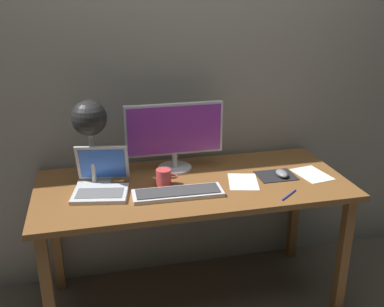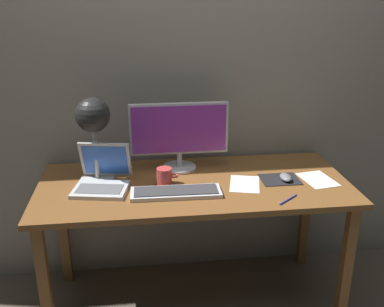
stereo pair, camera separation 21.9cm
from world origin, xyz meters
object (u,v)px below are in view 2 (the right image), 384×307
Objects in this scene: coffee_mug at (165,176)px; monitor at (179,133)px; desk_lamp at (93,121)px; mouse at (286,177)px; laptop at (103,175)px; pen at (288,200)px; keyboard_main at (176,192)px.

monitor is at bearing 63.78° from coffee_mug.
mouse is at bearing -7.83° from desk_lamp.
mouse is (0.97, -0.13, -0.30)m from desk_lamp.
coffee_mug is at bearing -116.22° from monitor.
pen is (0.88, -0.27, -0.06)m from laptop.
laptop is 0.31m from coffee_mug.
laptop is 0.92m from pen.
monitor is 1.71× the size of laptop.
coffee_mug is (0.31, -0.01, -0.02)m from laptop.
monitor is 3.80× the size of pen.
monitor reaches higher than mouse.
monitor is at bearing 156.41° from mouse.
mouse is 0.63m from coffee_mug.
pen is at bearing -13.83° from keyboard_main.
keyboard_main is 4.62× the size of mouse.
monitor is 0.27m from coffee_mug.
desk_lamp is 1.03m from mouse.
coffee_mug reaches higher than pen.
pen is (0.57, -0.26, -0.04)m from coffee_mug.
mouse is at bearing -3.06° from laptop.
monitor is 0.47m from laptop.
coffee_mug is (-0.05, 0.13, 0.03)m from keyboard_main.
pen is at bearing -21.18° from desk_lamp.
coffee_mug is 0.63m from pen.
laptop reaches higher than pen.
keyboard_main is at bearing 166.17° from pen.
desk_lamp is 0.45m from coffee_mug.
laptop is (-0.40, -0.18, -0.15)m from monitor.
laptop reaches higher than coffee_mug.
monitor is 1.21× the size of desk_lamp.
laptop is at bearing 178.39° from coffee_mug.
keyboard_main is (-0.05, -0.32, -0.20)m from monitor.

